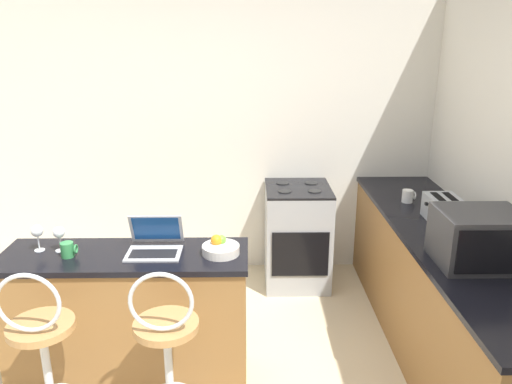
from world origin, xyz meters
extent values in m
cube|color=silver|center=(0.00, 2.27, 1.30)|extent=(12.00, 0.06, 2.60)
cube|color=olive|center=(-0.46, 0.58, 0.43)|extent=(1.46, 0.46, 0.85)
cube|color=black|center=(-0.46, 0.58, 0.87)|extent=(1.49, 0.49, 0.03)
cube|color=olive|center=(1.62, 0.87, 0.43)|extent=(0.64, 2.74, 0.85)
cube|color=black|center=(1.62, 0.87, 0.87)|extent=(0.67, 2.77, 0.03)
cylinder|color=silver|center=(-0.78, 0.08, 0.36)|extent=(0.04, 0.04, 0.69)
cylinder|color=#B7844C|center=(-0.78, 0.08, 0.71)|extent=(0.34, 0.34, 0.04)
torus|color=silver|center=(-0.78, -0.01, 0.90)|extent=(0.32, 0.02, 0.32)
cylinder|color=silver|center=(-0.13, 0.08, 0.36)|extent=(0.04, 0.04, 0.69)
cylinder|color=#B7844C|center=(-0.13, 0.08, 0.71)|extent=(0.34, 0.34, 0.04)
torus|color=silver|center=(-0.13, -0.01, 0.90)|extent=(0.32, 0.02, 0.32)
cube|color=#B7BABF|center=(-0.27, 0.57, 0.89)|extent=(0.32, 0.22, 0.01)
cube|color=black|center=(-0.27, 0.56, 0.90)|extent=(0.27, 0.12, 0.00)
cube|color=#B7BABF|center=(-0.27, 0.70, 1.00)|extent=(0.32, 0.09, 0.20)
cube|color=#19478C|center=(-0.27, 0.69, 1.00)|extent=(0.28, 0.07, 0.17)
cube|color=#2D2D30|center=(1.60, 0.43, 1.04)|extent=(0.47, 0.39, 0.31)
cube|color=black|center=(1.56, 0.23, 1.04)|extent=(0.33, 0.01, 0.25)
cube|color=#9EA3A8|center=(1.66, 1.12, 0.97)|extent=(0.21, 0.27, 0.17)
cube|color=black|center=(1.61, 1.12, 1.06)|extent=(0.05, 0.19, 0.00)
cube|color=black|center=(1.70, 1.12, 1.06)|extent=(0.05, 0.19, 0.00)
cube|color=black|center=(1.54, 1.12, 1.01)|extent=(0.02, 0.02, 0.02)
cube|color=#9EA3A8|center=(0.72, 1.92, 0.43)|extent=(0.56, 0.60, 0.87)
cube|color=black|center=(0.72, 1.61, 0.40)|extent=(0.47, 0.01, 0.39)
cube|color=black|center=(0.72, 1.92, 0.88)|extent=(0.56, 0.60, 0.02)
cylinder|color=black|center=(0.60, 1.80, 0.89)|extent=(0.11, 0.11, 0.01)
cylinder|color=black|center=(0.85, 1.80, 0.89)|extent=(0.11, 0.11, 0.01)
cylinder|color=black|center=(0.60, 2.04, 0.89)|extent=(0.11, 0.11, 0.01)
cylinder|color=black|center=(0.85, 2.04, 0.89)|extent=(0.11, 0.11, 0.01)
cylinder|color=white|center=(1.53, 1.51, 0.94)|extent=(0.08, 0.08, 0.10)
torus|color=white|center=(1.59, 1.51, 0.94)|extent=(0.01, 0.06, 0.06)
cylinder|color=silver|center=(0.13, 0.57, 0.91)|extent=(0.22, 0.22, 0.05)
sphere|color=red|center=(0.10, 0.61, 0.96)|extent=(0.06, 0.06, 0.06)
sphere|color=orange|center=(0.10, 0.60, 0.96)|extent=(0.07, 0.07, 0.07)
sphere|color=#66B233|center=(0.13, 0.62, 0.96)|extent=(0.06, 0.06, 0.06)
cylinder|color=#338447|center=(-0.78, 0.55, 0.93)|extent=(0.08, 0.08, 0.09)
torus|color=#338447|center=(-0.73, 0.55, 0.94)|extent=(0.01, 0.06, 0.06)
cylinder|color=silver|center=(-0.98, 0.64, 0.89)|extent=(0.06, 0.06, 0.00)
cylinder|color=silver|center=(-0.98, 0.64, 0.94)|extent=(0.01, 0.01, 0.09)
sphere|color=silver|center=(-0.98, 0.64, 1.02)|extent=(0.07, 0.07, 0.07)
cylinder|color=silver|center=(-0.85, 0.63, 0.89)|extent=(0.07, 0.07, 0.00)
cylinder|color=silver|center=(-0.85, 0.63, 0.94)|extent=(0.01, 0.01, 0.09)
sphere|color=silver|center=(-0.85, 0.63, 1.01)|extent=(0.07, 0.07, 0.07)
camera|label=1|loc=(0.29, -2.16, 2.15)|focal=35.00mm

